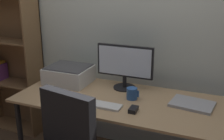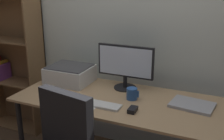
{
  "view_description": "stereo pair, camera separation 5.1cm",
  "coord_description": "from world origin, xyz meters",
  "px_view_note": "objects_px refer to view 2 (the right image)",
  "views": [
    {
      "loc": [
        0.76,
        -1.97,
        1.68
      ],
      "look_at": [
        -0.04,
        -0.01,
        0.98
      ],
      "focal_mm": 44.71,
      "sensor_mm": 36.0,
      "label": 1
    },
    {
      "loc": [
        0.8,
        -1.95,
        1.68
      ],
      "look_at": [
        -0.04,
        -0.01,
        0.98
      ],
      "focal_mm": 44.71,
      "sensor_mm": 36.0,
      "label": 2
    }
  ],
  "objects_px": {
    "keyboard": "(103,105)",
    "bookshelf": "(13,62)",
    "mouse": "(133,110)",
    "laptop": "(192,105)",
    "monitor": "(125,64)",
    "desk": "(117,107)",
    "printer": "(70,74)",
    "coffee_mug": "(132,94)"
  },
  "relations": [
    {
      "from": "laptop",
      "to": "printer",
      "type": "height_order",
      "value": "printer"
    },
    {
      "from": "mouse",
      "to": "printer",
      "type": "xyz_separation_m",
      "value": [
        -0.75,
        0.35,
        0.06
      ]
    },
    {
      "from": "desk",
      "to": "coffee_mug",
      "type": "bearing_deg",
      "value": 15.22
    },
    {
      "from": "desk",
      "to": "mouse",
      "type": "xyz_separation_m",
      "value": [
        0.2,
        -0.18,
        0.09
      ]
    },
    {
      "from": "keyboard",
      "to": "printer",
      "type": "height_order",
      "value": "printer"
    },
    {
      "from": "printer",
      "to": "bookshelf",
      "type": "relative_size",
      "value": 0.25
    },
    {
      "from": "desk",
      "to": "laptop",
      "type": "distance_m",
      "value": 0.6
    },
    {
      "from": "coffee_mug",
      "to": "laptop",
      "type": "distance_m",
      "value": 0.48
    },
    {
      "from": "laptop",
      "to": "keyboard",
      "type": "bearing_deg",
      "value": -148.93
    },
    {
      "from": "coffee_mug",
      "to": "bookshelf",
      "type": "xyz_separation_m",
      "value": [
        -1.55,
        0.34,
        -0.01
      ]
    },
    {
      "from": "monitor",
      "to": "keyboard",
      "type": "bearing_deg",
      "value": -93.54
    },
    {
      "from": "coffee_mug",
      "to": "laptop",
      "type": "xyz_separation_m",
      "value": [
        0.47,
        0.06,
        -0.04
      ]
    },
    {
      "from": "mouse",
      "to": "coffee_mug",
      "type": "bearing_deg",
      "value": 111.4
    },
    {
      "from": "mouse",
      "to": "laptop",
      "type": "relative_size",
      "value": 0.3
    },
    {
      "from": "keyboard",
      "to": "bookshelf",
      "type": "height_order",
      "value": "bookshelf"
    },
    {
      "from": "desk",
      "to": "laptop",
      "type": "relative_size",
      "value": 5.23
    },
    {
      "from": "mouse",
      "to": "printer",
      "type": "bearing_deg",
      "value": 155.11
    },
    {
      "from": "coffee_mug",
      "to": "printer",
      "type": "distance_m",
      "value": 0.69
    },
    {
      "from": "monitor",
      "to": "mouse",
      "type": "distance_m",
      "value": 0.51
    },
    {
      "from": "desk",
      "to": "laptop",
      "type": "xyz_separation_m",
      "value": [
        0.59,
        0.09,
        0.09
      ]
    },
    {
      "from": "monitor",
      "to": "bookshelf",
      "type": "xyz_separation_m",
      "value": [
        -1.41,
        0.14,
        -0.18
      ]
    },
    {
      "from": "monitor",
      "to": "desk",
      "type": "bearing_deg",
      "value": -84.65
    },
    {
      "from": "desk",
      "to": "monitor",
      "type": "relative_size",
      "value": 3.3
    },
    {
      "from": "desk",
      "to": "bookshelf",
      "type": "distance_m",
      "value": 1.48
    },
    {
      "from": "keyboard",
      "to": "printer",
      "type": "xyz_separation_m",
      "value": [
        -0.51,
        0.36,
        0.07
      ]
    },
    {
      "from": "desk",
      "to": "keyboard",
      "type": "bearing_deg",
      "value": -104.47
    },
    {
      "from": "laptop",
      "to": "printer",
      "type": "xyz_separation_m",
      "value": [
        -1.14,
        0.08,
        0.07
      ]
    },
    {
      "from": "printer",
      "to": "mouse",
      "type": "bearing_deg",
      "value": -25.02
    },
    {
      "from": "coffee_mug",
      "to": "laptop",
      "type": "bearing_deg",
      "value": 7.48
    },
    {
      "from": "keyboard",
      "to": "coffee_mug",
      "type": "distance_m",
      "value": 0.27
    },
    {
      "from": "mouse",
      "to": "bookshelf",
      "type": "bearing_deg",
      "value": 161.5
    },
    {
      "from": "monitor",
      "to": "coffee_mug",
      "type": "xyz_separation_m",
      "value": [
        0.14,
        -0.2,
        -0.18
      ]
    },
    {
      "from": "coffee_mug",
      "to": "printer",
      "type": "bearing_deg",
      "value": 168.12
    },
    {
      "from": "laptop",
      "to": "bookshelf",
      "type": "relative_size",
      "value": 0.2
    },
    {
      "from": "desk",
      "to": "coffee_mug",
      "type": "distance_m",
      "value": 0.17
    },
    {
      "from": "monitor",
      "to": "laptop",
      "type": "xyz_separation_m",
      "value": [
        0.61,
        -0.14,
        -0.21
      ]
    },
    {
      "from": "keyboard",
      "to": "printer",
      "type": "relative_size",
      "value": 0.72
    },
    {
      "from": "coffee_mug",
      "to": "bookshelf",
      "type": "bearing_deg",
      "value": 167.66
    },
    {
      "from": "printer",
      "to": "desk",
      "type": "bearing_deg",
      "value": -17.23
    },
    {
      "from": "bookshelf",
      "to": "laptop",
      "type": "bearing_deg",
      "value": -7.8
    },
    {
      "from": "desk",
      "to": "printer",
      "type": "bearing_deg",
      "value": 162.77
    },
    {
      "from": "coffee_mug",
      "to": "desk",
      "type": "bearing_deg",
      "value": -164.78
    }
  ]
}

